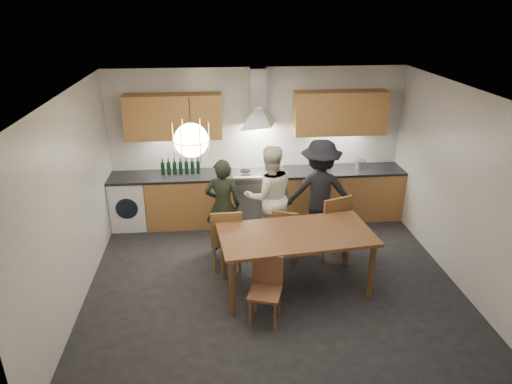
{
  "coord_description": "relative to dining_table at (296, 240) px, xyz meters",
  "views": [
    {
      "loc": [
        -0.74,
        -5.26,
        3.63
      ],
      "look_at": [
        -0.2,
        0.4,
        1.2
      ],
      "focal_mm": 32.0,
      "sensor_mm": 36.0,
      "label": 1
    }
  ],
  "objects": [
    {
      "name": "wall_fixtures",
      "position": [
        -0.27,
        2.21,
        1.14
      ],
      "size": [
        4.3,
        0.54,
        1.1
      ],
      "color": "tan",
      "rests_on": "ground"
    },
    {
      "name": "person_mid",
      "position": [
        -0.19,
        1.24,
        0.08
      ],
      "size": [
        0.88,
        0.73,
        1.63
      ],
      "primitive_type": "imported",
      "rotation": [
        0.0,
        0.0,
        3.3
      ],
      "color": "silver",
      "rests_on": "ground"
    },
    {
      "name": "stock_pot",
      "position": [
        1.5,
        2.14,
        0.23
      ],
      "size": [
        0.2,
        0.2,
        0.13
      ],
      "primitive_type": "cylinder",
      "rotation": [
        0.0,
        0.0,
        0.12
      ],
      "color": "silver",
      "rests_on": "counter_run"
    },
    {
      "name": "pendant_lamp",
      "position": [
        -1.27,
        0.04,
        1.36
      ],
      "size": [
        0.43,
        0.43,
        0.7
      ],
      "color": "black",
      "rests_on": "ground"
    },
    {
      "name": "chair_back_left",
      "position": [
        -0.89,
        0.53,
        -0.19
      ],
      "size": [
        0.44,
        0.44,
        0.96
      ],
      "rotation": [
        0.0,
        0.0,
        3.16
      ],
      "color": "brown",
      "rests_on": "ground"
    },
    {
      "name": "ground",
      "position": [
        -0.27,
        0.14,
        -0.74
      ],
      "size": [
        5.0,
        5.0,
        0.0
      ],
      "primitive_type": "plane",
      "color": "black",
      "rests_on": "ground"
    },
    {
      "name": "chair_front",
      "position": [
        -0.45,
        -0.57,
        -0.27
      ],
      "size": [
        0.46,
        0.46,
        0.82
      ],
      "rotation": [
        0.0,
        0.0,
        -0.3
      ],
      "color": "brown",
      "rests_on": "ground"
    },
    {
      "name": "room_shell",
      "position": [
        -0.27,
        0.14,
        0.97
      ],
      "size": [
        5.02,
        4.52,
        2.61
      ],
      "color": "white",
      "rests_on": "ground"
    },
    {
      "name": "dining_table",
      "position": [
        0.0,
        0.0,
        0.0
      ],
      "size": [
        2.07,
        1.19,
        0.83
      ],
      "rotation": [
        0.0,
        0.0,
        0.1
      ],
      "color": "brown",
      "rests_on": "ground"
    },
    {
      "name": "person_right",
      "position": [
        0.59,
        1.28,
        0.1
      ],
      "size": [
        1.15,
        0.73,
        1.68
      ],
      "primitive_type": "imported",
      "rotation": [
        0.0,
        0.0,
        3.04
      ],
      "color": "black",
      "rests_on": "ground"
    },
    {
      "name": "counter_run",
      "position": [
        -0.25,
        2.09,
        -0.29
      ],
      "size": [
        5.0,
        0.62,
        0.9
      ],
      "color": "#BC8248",
      "rests_on": "ground"
    },
    {
      "name": "person_left",
      "position": [
        -0.91,
        1.16,
        -0.0
      ],
      "size": [
        0.56,
        0.39,
        1.47
      ],
      "primitive_type": "imported",
      "rotation": [
        0.0,
        0.0,
        3.08
      ],
      "color": "black",
      "rests_on": "ground"
    },
    {
      "name": "wine_bottles",
      "position": [
        -1.58,
        2.13,
        0.3
      ],
      "size": [
        0.65,
        0.07,
        0.27
      ],
      "color": "black",
      "rests_on": "counter_run"
    },
    {
      "name": "mixing_bowl",
      "position": [
        0.8,
        2.09,
        0.2
      ],
      "size": [
        0.31,
        0.31,
        0.07
      ],
      "primitive_type": "imported",
      "rotation": [
        0.0,
        0.0,
        0.02
      ],
      "color": "silver",
      "rests_on": "counter_run"
    },
    {
      "name": "chair_back_mid",
      "position": [
        -0.01,
        0.7,
        -0.25
      ],
      "size": [
        0.49,
        0.49,
        0.84
      ],
      "rotation": [
        0.0,
        0.0,
        2.78
      ],
      "color": "brown",
      "rests_on": "ground"
    },
    {
      "name": "chair_back_right",
      "position": [
        0.67,
        0.73,
        -0.15
      ],
      "size": [
        0.59,
        0.59,
        1.02
      ],
      "rotation": [
        0.0,
        0.0,
        3.49
      ],
      "color": "brown",
      "rests_on": "ground"
    },
    {
      "name": "range_stove",
      "position": [
        -0.27,
        2.08,
        -0.3
      ],
      "size": [
        0.9,
        0.6,
        0.92
      ],
      "color": "silver",
      "rests_on": "ground"
    }
  ]
}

